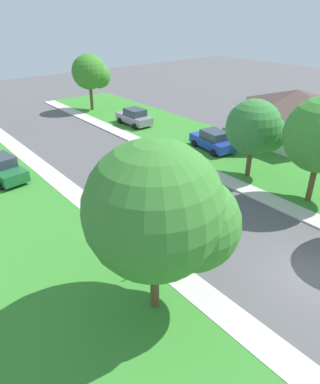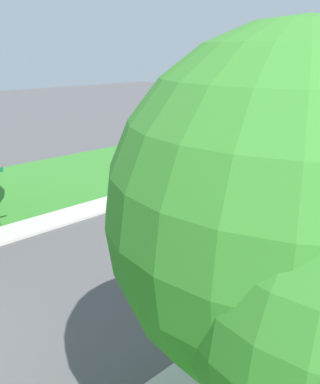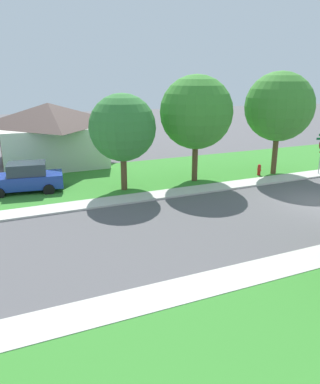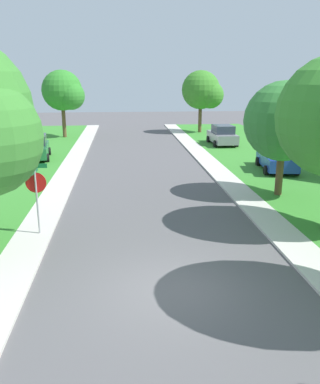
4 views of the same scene
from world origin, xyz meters
The scene contains 10 objects.
ground_plane centered at (0.00, 0.00, 0.00)m, with size 120.00×120.00×0.00m, color #565456.
sidewalk_east centered at (4.70, 12.00, 0.05)m, with size 1.40×56.00×0.10m, color beige.
lawn_east centered at (9.40, 12.00, 0.04)m, with size 8.00×56.00×0.08m, color #38842D.
sidewalk_west centered at (-4.70, 12.00, 0.05)m, with size 1.40×56.00×0.10m, color beige.
car_blue_across_road centered at (8.42, 14.17, 0.87)m, with size 2.48×4.51×1.76m.
tree_sidewalk_near centered at (6.68, 8.66, 3.60)m, with size 4.11×3.82×5.64m.
tree_sidewalk_far centered at (6.16, -2.00, 4.46)m, with size 4.86×4.52×6.87m.
tree_across_right centered at (6.79, 3.85, 4.25)m, with size 4.84×4.50×6.65m.
house_right_setback centered at (16.10, 11.55, 2.38)m, with size 9.11×7.93×4.60m.
fire_hydrant centered at (5.95, -0.64, 0.44)m, with size 0.38×0.22×0.83m.
Camera 3 is at (-13.73, 15.43, 6.46)m, focal length 34.78 mm.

